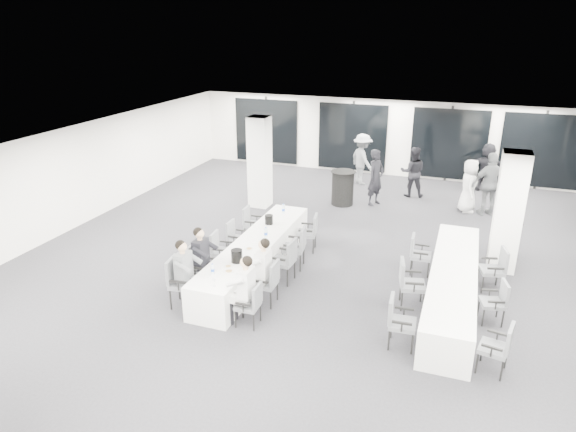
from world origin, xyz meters
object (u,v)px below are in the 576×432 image
chair_side_right_near (499,345)px  standing_guest_b (413,169)px  chair_main_left_fourth (235,236)px  standing_guest_c (362,156)px  chair_main_right_far (310,230)px  standing_guest_f (487,164)px  chair_side_left_far (418,252)px  cocktail_table (343,188)px  chair_main_left_near (179,279)px  banquet_table_main (256,256)px  standing_guest_g (256,159)px  chair_side_right_mid (497,299)px  chair_main_right_mid (286,258)px  banquet_table_side (452,286)px  chair_main_left_mid (220,248)px  standing_guest_e (469,182)px  chair_side_left_mid (409,281)px  chair_side_right_far (496,267)px  chair_main_right_fourth (297,245)px  chair_main_right_second (269,280)px  chair_side_left_near (398,319)px  chair_main_right_near (251,302)px  chair_main_left_second (197,265)px  ice_bucket_far (269,220)px  chair_main_left_far (251,221)px  standing_guest_h (510,218)px  ice_bucket_near (237,256)px

chair_side_right_near → standing_guest_b: (-2.47, 8.86, 0.42)m
chair_main_left_fourth → standing_guest_c: standing_guest_c is taller
chair_main_right_far → standing_guest_f: (4.16, 6.73, 0.40)m
chair_side_left_far → chair_side_right_near: size_ratio=1.00×
standing_guest_c → cocktail_table: bearing=135.0°
chair_side_left_far → chair_main_left_near: bearing=-56.5°
banquet_table_main → standing_guest_g: 6.27m
chair_side_left_far → standing_guest_b: (-0.82, 5.62, 0.42)m
chair_side_right_mid → chair_side_left_far: bearing=31.5°
chair_main_right_mid → standing_guest_c: standing_guest_c is taller
cocktail_table → chair_main_left_near: bearing=-102.5°
chair_main_right_mid → standing_guest_g: standing_guest_g is taller
banquet_table_side → chair_main_left_mid: chair_main_left_mid is taller
chair_main_right_mid → standing_guest_e: (3.64, 6.13, 0.34)m
chair_side_left_mid → chair_side_left_far: 1.59m
chair_side_right_far → chair_side_right_near: bearing=166.2°
chair_main_left_mid → chair_main_right_fourth: size_ratio=0.90×
chair_main_right_second → standing_guest_b: 8.29m
chair_main_left_mid → chair_main_left_fourth: size_ratio=1.03×
cocktail_table → chair_side_left_near: 7.59m
chair_main_left_mid → chair_main_right_near: 2.58m
chair_main_right_fourth → chair_side_left_near: 3.57m
chair_main_left_second → chair_main_right_second: (1.67, -0.07, -0.02)m
banquet_table_side → chair_main_right_fourth: bearing=172.2°
chair_main_left_second → chair_main_right_far: (1.67, 2.73, -0.02)m
banquet_table_main → standing_guest_g: (-2.43, 5.74, 0.69)m
chair_main_left_second → chair_main_right_fourth: bearing=135.2°
chair_side_left_near → chair_side_left_far: size_ratio=1.04×
chair_main_left_fourth → chair_main_right_mid: size_ratio=0.87×
chair_main_right_second → chair_side_right_near: bearing=-101.4°
chair_main_left_mid → standing_guest_g: (-1.60, 5.90, 0.55)m
chair_main_left_mid → banquet_table_side: bearing=86.1°
chair_side_left_mid → ice_bucket_far: size_ratio=4.35×
banquet_table_side → standing_guest_f: 8.28m
standing_guest_f → cocktail_table: bearing=36.5°
chair_main_right_fourth → chair_side_left_far: (2.68, 0.67, -0.05)m
cocktail_table → chair_side_right_near: size_ratio=1.19×
chair_main_left_fourth → chair_side_right_far: chair_side_right_far is taller
chair_main_left_mid → chair_side_right_far: bearing=94.1°
chair_main_left_far → standing_guest_c: standing_guest_c is taller
standing_guest_h → ice_bucket_far: bearing=70.3°
chair_main_left_mid → chair_main_right_far: 2.36m
chair_side_right_near → standing_guest_f: size_ratio=0.49×
banquet_table_side → ice_bucket_far: 4.60m
chair_main_left_mid → chair_side_left_near: bearing=62.8°
chair_main_left_fourth → chair_side_left_mid: 4.47m
chair_main_left_near → standing_guest_e: size_ratio=0.56×
chair_main_left_far → ice_bucket_near: size_ratio=3.33×
banquet_table_side → chair_main_left_far: chair_main_left_far is taller
chair_main_right_mid → standing_guest_c: 7.86m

